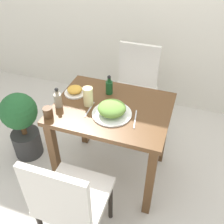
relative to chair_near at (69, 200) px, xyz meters
The scene contains 13 objects.
ground_plane 0.86m from the chair_near, 86.11° to the left, with size 16.00×16.00×0.00m, color beige.
dining_table 0.69m from the chair_near, 86.11° to the left, with size 0.87×0.67×0.75m.
chair_near is the anchor object (origin of this frame).
chair_far 1.37m from the chair_near, 87.68° to the left, with size 0.42×0.42×0.91m.
food_plate 0.67m from the chair_near, 82.97° to the left, with size 0.29×0.29×0.10m.
side_plate 0.85m from the chair_near, 110.84° to the left, with size 0.17×0.17×0.06m.
drink_cup 0.62m from the chair_near, 128.38° to the left, with size 0.07×0.07×0.08m.
juice_glass 0.74m from the chair_near, 101.11° to the left, with size 0.07×0.07×0.15m.
sauce_bottle 0.72m from the chair_near, 120.34° to the left, with size 0.06×0.06×0.16m.
condiment_bottle 0.90m from the chair_near, 92.13° to the left, with size 0.06×0.06×0.16m.
fork_utensil 0.65m from the chair_near, 99.36° to the left, with size 0.01×0.18×0.00m.
spoon_utensil 0.69m from the chair_near, 67.64° to the left, with size 0.04×0.20×0.00m.
potted_plant_left 1.04m from the chair_near, 141.09° to the left, with size 0.33×0.33×0.68m.
Camera 1 is at (0.50, -1.46, 1.94)m, focal length 42.00 mm.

